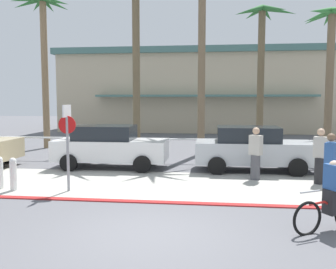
% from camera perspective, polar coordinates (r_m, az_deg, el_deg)
% --- Properties ---
extents(ground_plane, '(80.00, 80.00, 0.00)m').
position_cam_1_polar(ground_plane, '(17.41, 2.57, -3.50)').
color(ground_plane, '#5B5B60').
extents(sidewalk_strip, '(44.00, 4.00, 0.02)m').
position_cam_1_polar(sidewalk_strip, '(11.74, 0.46, -7.85)').
color(sidewalk_strip, '#ADAAA0').
rests_on(sidewalk_strip, ground).
extents(curb_paint, '(44.00, 0.24, 0.03)m').
position_cam_1_polar(curb_paint, '(9.81, -0.85, -10.50)').
color(curb_paint, maroon).
rests_on(curb_paint, ground).
extents(building_backdrop, '(24.95, 10.14, 6.89)m').
position_cam_1_polar(building_backdrop, '(33.52, 5.83, 6.73)').
color(building_backdrop, '#BCAD8E').
rests_on(building_backdrop, ground).
extents(rail_fence, '(21.32, 0.08, 1.04)m').
position_cam_1_polar(rail_fence, '(15.81, 2.18, -1.34)').
color(rail_fence, white).
rests_on(rail_fence, ground).
extents(stop_sign_bike_lane, '(0.52, 0.56, 2.56)m').
position_cam_1_polar(stop_sign_bike_lane, '(11.08, -15.38, -0.09)').
color(stop_sign_bike_lane, gray).
rests_on(stop_sign_bike_lane, ground).
extents(bollard_1, '(0.20, 0.20, 1.00)m').
position_cam_1_polar(bollard_1, '(12.25, -24.69, -5.37)').
color(bollard_1, white).
rests_on(bollard_1, ground).
extents(bollard_2, '(0.20, 0.20, 1.00)m').
position_cam_1_polar(bollard_2, '(11.85, -22.92, -5.66)').
color(bollard_2, white).
rests_on(bollard_2, ground).
extents(palm_tree_1, '(3.23, 3.07, 8.33)m').
position_cam_1_polar(palm_tree_1, '(21.85, -18.86, 14.42)').
color(palm_tree_1, '#846B4C').
rests_on(palm_tree_1, ground).
extents(palm_tree_2, '(2.94, 3.25, 9.14)m').
position_cam_1_polar(palm_tree_2, '(18.43, -5.05, 17.63)').
color(palm_tree_2, brown).
rests_on(palm_tree_2, ground).
extents(palm_tree_4, '(3.15, 3.02, 7.55)m').
position_cam_1_polar(palm_tree_4, '(20.04, 14.43, 13.19)').
color(palm_tree_4, brown).
rests_on(palm_tree_4, ground).
extents(palm_tree_5, '(3.37, 3.16, 6.93)m').
position_cam_1_polar(palm_tree_5, '(19.01, 24.19, 12.86)').
color(palm_tree_5, '#756047').
rests_on(palm_tree_5, ground).
extents(car_white_1, '(4.40, 2.02, 1.69)m').
position_cam_1_polar(car_white_1, '(14.70, -9.01, -1.80)').
color(car_white_1, white).
rests_on(car_white_1, ground).
extents(car_silver_2, '(4.40, 2.02, 1.69)m').
position_cam_1_polar(car_silver_2, '(14.25, 13.04, -2.10)').
color(car_silver_2, '#B2B7BC').
rests_on(car_silver_2, ground).
extents(cyclist_red_0, '(1.62, 0.94, 1.50)m').
position_cam_1_polar(cyclist_red_0, '(8.37, 24.06, -8.98)').
color(cyclist_red_0, black).
rests_on(cyclist_red_0, ground).
extents(pedestrian_0, '(0.44, 0.48, 1.75)m').
position_cam_1_polar(pedestrian_0, '(11.53, 23.90, -4.48)').
color(pedestrian_0, gray).
rests_on(pedestrian_0, ground).
extents(pedestrian_1, '(0.47, 0.43, 1.80)m').
position_cam_1_polar(pedestrian_1, '(12.69, 22.56, -3.44)').
color(pedestrian_1, '#232326').
rests_on(pedestrian_1, ground).
extents(pedestrian_2, '(0.48, 0.45, 1.78)m').
position_cam_1_polar(pedestrian_2, '(12.69, 13.46, -3.20)').
color(pedestrian_2, '#4C4C51').
rests_on(pedestrian_2, ground).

